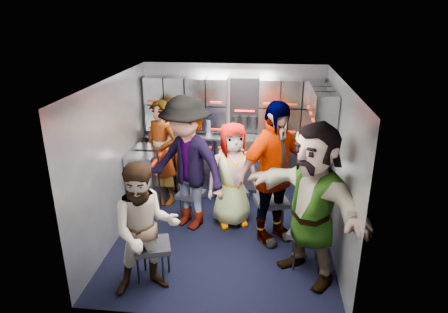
# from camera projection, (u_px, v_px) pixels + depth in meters

# --- Properties ---
(floor) EXTENTS (3.00, 3.00, 0.00)m
(floor) POSITION_uv_depth(u_px,v_px,m) (223.00, 237.00, 5.37)
(floor) COLOR black
(floor) RESTS_ON ground
(wall_back) EXTENTS (2.80, 0.04, 2.10)m
(wall_back) POSITION_uv_depth(u_px,v_px,m) (233.00, 130.00, 6.39)
(wall_back) COLOR gray
(wall_back) RESTS_ON ground
(wall_left) EXTENTS (0.04, 3.00, 2.10)m
(wall_left) POSITION_uv_depth(u_px,v_px,m) (115.00, 160.00, 5.14)
(wall_left) COLOR gray
(wall_left) RESTS_ON ground
(wall_right) EXTENTS (0.04, 3.00, 2.10)m
(wall_right) POSITION_uv_depth(u_px,v_px,m) (337.00, 170.00, 4.85)
(wall_right) COLOR gray
(wall_right) RESTS_ON ground
(ceiling) EXTENTS (2.80, 3.00, 0.02)m
(ceiling) POSITION_uv_depth(u_px,v_px,m) (223.00, 81.00, 4.62)
(ceiling) COLOR silver
(ceiling) RESTS_ON wall_back
(cart_bank_back) EXTENTS (2.68, 0.38, 0.99)m
(cart_bank_back) POSITION_uv_depth(u_px,v_px,m) (232.00, 167.00, 6.39)
(cart_bank_back) COLOR #9FA5AF
(cart_bank_back) RESTS_ON ground
(cart_bank_left) EXTENTS (0.38, 0.76, 0.99)m
(cart_bank_left) POSITION_uv_depth(u_px,v_px,m) (147.00, 182.00, 5.84)
(cart_bank_left) COLOR #9FA5AF
(cart_bank_left) RESTS_ON ground
(counter) EXTENTS (2.68, 0.42, 0.03)m
(counter) POSITION_uv_depth(u_px,v_px,m) (232.00, 136.00, 6.20)
(counter) COLOR silver
(counter) RESTS_ON cart_bank_back
(locker_bank_back) EXTENTS (2.68, 0.28, 0.82)m
(locker_bank_back) POSITION_uv_depth(u_px,v_px,m) (233.00, 105.00, 6.09)
(locker_bank_back) COLOR #9FA5AF
(locker_bank_back) RESTS_ON wall_back
(locker_bank_right) EXTENTS (0.28, 1.00, 0.82)m
(locker_bank_right) POSITION_uv_depth(u_px,v_px,m) (321.00, 119.00, 5.36)
(locker_bank_right) COLOR #9FA5AF
(locker_bank_right) RESTS_ON wall_right
(right_cabinet) EXTENTS (0.28, 1.20, 1.00)m
(right_cabinet) POSITION_uv_depth(u_px,v_px,m) (316.00, 189.00, 5.62)
(right_cabinet) COLOR #9FA5AF
(right_cabinet) RESTS_ON ground
(coffee_niche) EXTENTS (0.46, 0.16, 0.84)m
(coffee_niche) POSITION_uv_depth(u_px,v_px,m) (245.00, 106.00, 6.14)
(coffee_niche) COLOR black
(coffee_niche) RESTS_ON wall_back
(red_latch_strip) EXTENTS (2.60, 0.02, 0.03)m
(red_latch_strip) POSITION_uv_depth(u_px,v_px,m) (231.00, 149.00, 6.07)
(red_latch_strip) COLOR #A01707
(red_latch_strip) RESTS_ON cart_bank_back
(jump_seat_near_left) EXTENTS (0.48, 0.47, 0.46)m
(jump_seat_near_left) POSITION_uv_depth(u_px,v_px,m) (152.00, 248.00, 4.43)
(jump_seat_near_left) COLOR black
(jump_seat_near_left) RESTS_ON ground
(jump_seat_mid_left) EXTENTS (0.41, 0.40, 0.42)m
(jump_seat_mid_left) POSITION_uv_depth(u_px,v_px,m) (191.00, 196.00, 5.71)
(jump_seat_mid_left) COLOR black
(jump_seat_mid_left) RESTS_ON ground
(jump_seat_center) EXTENTS (0.47, 0.46, 0.44)m
(jump_seat_center) POSITION_uv_depth(u_px,v_px,m) (234.00, 192.00, 5.76)
(jump_seat_center) COLOR black
(jump_seat_center) RESTS_ON ground
(jump_seat_mid_right) EXTENTS (0.51, 0.50, 0.50)m
(jump_seat_mid_right) POSITION_uv_depth(u_px,v_px,m) (271.00, 203.00, 5.35)
(jump_seat_mid_right) COLOR black
(jump_seat_mid_right) RESTS_ON ground
(jump_seat_near_right) EXTENTS (0.51, 0.50, 0.47)m
(jump_seat_near_right) POSITION_uv_depth(u_px,v_px,m) (307.00, 235.00, 4.66)
(jump_seat_near_right) COLOR black
(jump_seat_near_right) RESTS_ON ground
(attendant_standing) EXTENTS (0.71, 0.63, 1.63)m
(attendant_standing) POSITION_uv_depth(u_px,v_px,m) (161.00, 153.00, 6.06)
(attendant_standing) COLOR black
(attendant_standing) RESTS_ON ground
(attendant_arc_a) EXTENTS (0.88, 0.79, 1.49)m
(attendant_arc_a) POSITION_uv_depth(u_px,v_px,m) (145.00, 230.00, 4.14)
(attendant_arc_a) COLOR black
(attendant_arc_a) RESTS_ON ground
(attendant_arc_b) EXTENTS (1.38, 1.17, 1.86)m
(attendant_arc_b) POSITION_uv_depth(u_px,v_px,m) (187.00, 164.00, 5.34)
(attendant_arc_b) COLOR black
(attendant_arc_b) RESTS_ON ground
(attendant_arc_c) EXTENTS (0.84, 0.69, 1.48)m
(attendant_arc_c) POSITION_uv_depth(u_px,v_px,m) (233.00, 175.00, 5.47)
(attendant_arc_c) COLOR black
(attendant_arc_c) RESTS_ON ground
(attendant_arc_d) EXTENTS (1.13, 1.07, 1.88)m
(attendant_arc_d) POSITION_uv_depth(u_px,v_px,m) (273.00, 174.00, 5.01)
(attendant_arc_d) COLOR black
(attendant_arc_d) RESTS_ON ground
(attendant_arc_e) EXTENTS (1.55, 1.62, 1.84)m
(attendant_arc_e) POSITION_uv_depth(u_px,v_px,m) (312.00, 203.00, 4.31)
(attendant_arc_e) COLOR black
(attendant_arc_e) RESTS_ON ground
(bottle_left) EXTENTS (0.07, 0.07, 0.25)m
(bottle_left) POSITION_uv_depth(u_px,v_px,m) (210.00, 128.00, 6.14)
(bottle_left) COLOR white
(bottle_left) RESTS_ON counter
(bottle_mid) EXTENTS (0.06, 0.06, 0.25)m
(bottle_mid) POSITION_uv_depth(u_px,v_px,m) (208.00, 128.00, 6.15)
(bottle_mid) COLOR white
(bottle_mid) RESTS_ON counter
(bottle_right) EXTENTS (0.07, 0.07, 0.28)m
(bottle_right) POSITION_uv_depth(u_px,v_px,m) (285.00, 129.00, 6.02)
(bottle_right) COLOR white
(bottle_right) RESTS_ON counter
(cup_left) EXTENTS (0.08, 0.08, 0.10)m
(cup_left) POSITION_uv_depth(u_px,v_px,m) (190.00, 132.00, 6.19)
(cup_left) COLOR #CAB28E
(cup_left) RESTS_ON counter
(cup_right) EXTENTS (0.08, 0.08, 0.11)m
(cup_right) POSITION_uv_depth(u_px,v_px,m) (299.00, 135.00, 6.02)
(cup_right) COLOR #CAB28E
(cup_right) RESTS_ON counter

